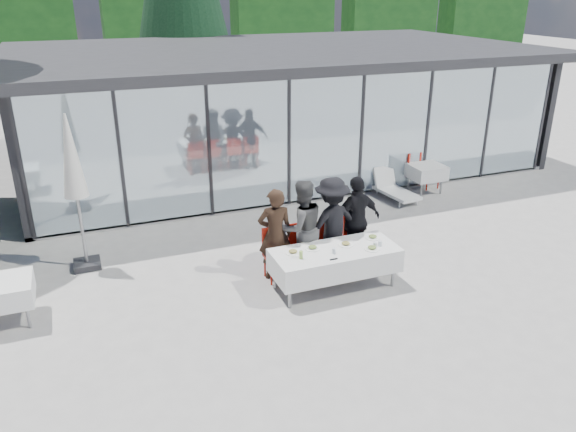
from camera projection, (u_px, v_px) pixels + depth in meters
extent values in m
plane|color=#9D9995|center=(317.00, 287.00, 10.16)|extent=(90.00, 90.00, 0.00)
cube|color=gray|center=(271.00, 157.00, 17.70)|extent=(14.00, 8.00, 0.10)
cube|color=black|center=(235.00, 88.00, 20.47)|extent=(14.00, 0.20, 3.20)
cube|color=black|center=(25.00, 127.00, 14.79)|extent=(0.20, 8.00, 3.20)
cube|color=black|center=(458.00, 93.00, 19.43)|extent=(0.20, 8.00, 3.20)
cube|color=silver|center=(326.00, 139.00, 13.69)|extent=(13.60, 0.06, 3.10)
cube|color=#2D2D30|center=(275.00, 51.00, 16.11)|extent=(14.80, 8.80, 0.24)
cube|color=#262628|center=(22.00, 169.00, 11.40)|extent=(0.08, 0.10, 3.10)
cube|color=#262628|center=(121.00, 159.00, 12.06)|extent=(0.08, 0.10, 3.10)
cube|color=#262628|center=(209.00, 151.00, 12.71)|extent=(0.08, 0.10, 3.10)
cube|color=#262628|center=(289.00, 142.00, 13.36)|extent=(0.08, 0.10, 3.10)
cube|color=#262628|center=(361.00, 135.00, 14.02)|extent=(0.08, 0.10, 3.10)
cube|color=#262628|center=(427.00, 128.00, 14.67)|extent=(0.08, 0.10, 3.10)
cube|color=#262628|center=(487.00, 122.00, 15.33)|extent=(0.08, 0.10, 3.10)
cube|color=#262628|center=(542.00, 117.00, 15.98)|extent=(0.08, 0.10, 3.10)
cube|color=red|center=(204.00, 167.00, 15.42)|extent=(0.45, 0.45, 0.90)
cube|color=red|center=(251.00, 156.00, 16.35)|extent=(0.45, 0.45, 0.90)
cube|color=red|center=(335.00, 152.00, 16.76)|extent=(0.45, 0.45, 0.90)
cube|color=red|center=(382.00, 140.00, 18.04)|extent=(0.45, 0.45, 0.90)
cube|color=black|center=(16.00, 41.00, 31.41)|extent=(6.50, 2.00, 4.40)
cube|color=black|center=(160.00, 36.00, 34.11)|extent=(6.50, 2.00, 4.40)
cube|color=black|center=(283.00, 32.00, 36.80)|extent=(6.50, 2.00, 4.40)
cube|color=black|center=(389.00, 29.00, 39.49)|extent=(6.50, 2.00, 4.40)
cube|color=black|center=(481.00, 26.00, 42.18)|extent=(6.50, 2.00, 4.40)
cube|color=silver|center=(335.00, 260.00, 9.97)|extent=(2.26, 0.96, 0.42)
cylinder|color=gray|center=(290.00, 289.00, 9.41)|extent=(0.06, 0.06, 0.71)
cylinder|color=gray|center=(393.00, 268.00, 10.08)|extent=(0.06, 0.06, 0.71)
cylinder|color=gray|center=(275.00, 270.00, 10.01)|extent=(0.06, 0.06, 0.71)
cylinder|color=gray|center=(374.00, 252.00, 10.68)|extent=(0.06, 0.06, 0.71)
imported|color=#312015|center=(275.00, 234.00, 10.21)|extent=(0.74, 0.74, 1.75)
cube|color=red|center=(277.00, 257.00, 10.29)|extent=(0.44, 0.44, 0.05)
cube|color=red|center=(273.00, 240.00, 10.37)|extent=(0.44, 0.04, 0.55)
cylinder|color=red|center=(271.00, 274.00, 10.16)|extent=(0.04, 0.04, 0.43)
cylinder|color=red|center=(290.00, 271.00, 10.28)|extent=(0.04, 0.04, 0.43)
cylinder|color=red|center=(265.00, 266.00, 10.47)|extent=(0.04, 0.04, 0.43)
cylinder|color=red|center=(283.00, 263.00, 10.59)|extent=(0.04, 0.04, 0.43)
imported|color=#474747|center=(302.00, 228.00, 10.37)|extent=(0.96, 0.96, 1.84)
cube|color=red|center=(303.00, 253.00, 10.46)|extent=(0.44, 0.44, 0.05)
cube|color=red|center=(299.00, 236.00, 10.54)|extent=(0.44, 0.04, 0.55)
cylinder|color=red|center=(298.00, 270.00, 10.34)|extent=(0.04, 0.04, 0.43)
cylinder|color=red|center=(316.00, 266.00, 10.46)|extent=(0.04, 0.04, 0.43)
cylinder|color=red|center=(291.00, 261.00, 10.65)|extent=(0.04, 0.04, 0.43)
cylinder|color=red|center=(308.00, 258.00, 10.77)|extent=(0.04, 0.04, 0.43)
imported|color=black|center=(332.00, 223.00, 10.58)|extent=(1.33, 1.33, 1.82)
cube|color=red|center=(333.00, 247.00, 10.67)|extent=(0.44, 0.44, 0.05)
cube|color=red|center=(329.00, 231.00, 10.75)|extent=(0.44, 0.04, 0.55)
cylinder|color=red|center=(328.00, 264.00, 10.54)|extent=(0.04, 0.04, 0.43)
cylinder|color=red|center=(345.00, 261.00, 10.67)|extent=(0.04, 0.04, 0.43)
cylinder|color=red|center=(320.00, 256.00, 10.85)|extent=(0.04, 0.04, 0.43)
cylinder|color=red|center=(337.00, 253.00, 10.98)|extent=(0.04, 0.04, 0.43)
imported|color=black|center=(356.00, 221.00, 10.76)|extent=(1.15, 1.15, 1.77)
cube|color=red|center=(358.00, 243.00, 10.85)|extent=(0.44, 0.44, 0.05)
cube|color=red|center=(353.00, 227.00, 10.93)|extent=(0.44, 0.04, 0.55)
cylinder|color=red|center=(353.00, 259.00, 10.72)|extent=(0.04, 0.04, 0.43)
cylinder|color=red|center=(370.00, 256.00, 10.84)|extent=(0.04, 0.04, 0.43)
cylinder|color=red|center=(345.00, 252.00, 11.03)|extent=(0.04, 0.04, 0.43)
cylinder|color=red|center=(361.00, 249.00, 11.15)|extent=(0.04, 0.04, 0.43)
cylinder|color=white|center=(293.00, 253.00, 9.76)|extent=(0.26, 0.26, 0.01)
ellipsoid|color=#AE8645|center=(293.00, 251.00, 9.74)|extent=(0.15, 0.15, 0.05)
cylinder|color=white|center=(313.00, 249.00, 9.91)|extent=(0.26, 0.26, 0.01)
ellipsoid|color=#346024|center=(313.00, 247.00, 9.90)|extent=(0.15, 0.15, 0.05)
cylinder|color=white|center=(346.00, 245.00, 10.06)|extent=(0.26, 0.26, 0.01)
ellipsoid|color=#AE8645|center=(346.00, 243.00, 10.04)|extent=(0.15, 0.15, 0.05)
cylinder|color=white|center=(373.00, 238.00, 10.33)|extent=(0.26, 0.26, 0.01)
ellipsoid|color=#346024|center=(373.00, 236.00, 10.32)|extent=(0.15, 0.15, 0.05)
cylinder|color=white|center=(372.00, 249.00, 9.90)|extent=(0.26, 0.26, 0.01)
ellipsoid|color=#346024|center=(372.00, 247.00, 9.88)|extent=(0.15, 0.15, 0.05)
cylinder|color=#8EB64C|center=(301.00, 255.00, 9.54)|extent=(0.06, 0.06, 0.14)
cylinder|color=silver|center=(334.00, 251.00, 9.73)|extent=(0.07, 0.07, 0.10)
cylinder|color=silver|center=(375.00, 245.00, 9.96)|extent=(0.07, 0.07, 0.10)
cylinder|color=silver|center=(380.00, 244.00, 10.01)|extent=(0.07, 0.07, 0.10)
cube|color=black|center=(334.00, 259.00, 9.53)|extent=(0.14, 0.03, 0.01)
cube|color=silver|center=(4.00, 292.00, 8.91)|extent=(0.86, 0.86, 0.36)
cylinder|color=gray|center=(27.00, 308.00, 8.83)|extent=(0.05, 0.05, 0.72)
cylinder|color=gray|center=(28.00, 290.00, 9.34)|extent=(0.05, 0.05, 0.72)
cube|color=silver|center=(426.00, 171.00, 14.67)|extent=(0.86, 0.86, 0.36)
cylinder|color=gray|center=(422.00, 183.00, 14.39)|extent=(0.05, 0.05, 0.72)
cylinder|color=gray|center=(442.00, 181.00, 14.59)|extent=(0.05, 0.05, 0.72)
cylinder|color=gray|center=(409.00, 177.00, 14.90)|extent=(0.05, 0.05, 0.72)
cylinder|color=gray|center=(428.00, 174.00, 15.10)|extent=(0.05, 0.05, 0.72)
cube|color=red|center=(430.00, 171.00, 15.02)|extent=(0.56, 0.56, 0.05)
cube|color=red|center=(424.00, 161.00, 15.07)|extent=(0.43, 0.18, 0.55)
cylinder|color=red|center=(427.00, 183.00, 14.90)|extent=(0.04, 0.04, 0.43)
cylinder|color=red|center=(438.00, 181.00, 15.02)|extent=(0.04, 0.04, 0.43)
cylinder|color=red|center=(419.00, 179.00, 15.21)|extent=(0.04, 0.04, 0.43)
cylinder|color=red|center=(430.00, 177.00, 15.33)|extent=(0.04, 0.04, 0.43)
cube|color=red|center=(403.00, 170.00, 15.13)|extent=(0.62, 0.62, 0.05)
cube|color=red|center=(411.00, 162.00, 14.94)|extent=(0.36, 0.31, 0.55)
cylinder|color=red|center=(400.00, 181.00, 15.00)|extent=(0.04, 0.04, 0.43)
cylinder|color=red|center=(411.00, 180.00, 15.12)|extent=(0.04, 0.04, 0.43)
cylinder|color=red|center=(393.00, 177.00, 15.31)|extent=(0.04, 0.04, 0.43)
cylinder|color=red|center=(404.00, 176.00, 15.43)|extent=(0.04, 0.04, 0.43)
cube|color=black|center=(87.00, 264.00, 10.88)|extent=(0.50, 0.50, 0.12)
cylinder|color=gray|center=(78.00, 202.00, 10.39)|extent=(0.06, 0.06, 2.70)
cone|color=beige|center=(71.00, 156.00, 10.05)|extent=(0.44, 0.44, 1.53)
cube|color=white|center=(397.00, 193.00, 14.28)|extent=(0.75, 1.36, 0.08)
cube|color=white|center=(384.00, 177.00, 14.62)|extent=(0.63, 0.33, 0.54)
cylinder|color=white|center=(399.00, 205.00, 13.76)|extent=(0.04, 0.04, 0.14)
cylinder|color=white|center=(417.00, 203.00, 13.93)|extent=(0.04, 0.04, 0.14)
cylinder|color=white|center=(377.00, 191.00, 14.71)|extent=(0.04, 0.04, 0.14)
cylinder|color=white|center=(394.00, 189.00, 14.88)|extent=(0.04, 0.04, 0.14)
cylinder|color=#382316|center=(189.00, 102.00, 21.14)|extent=(0.44, 0.44, 2.00)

